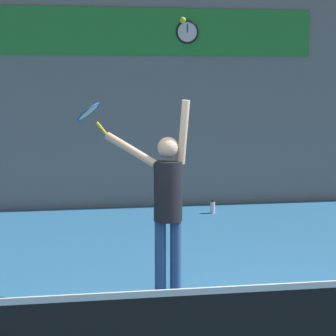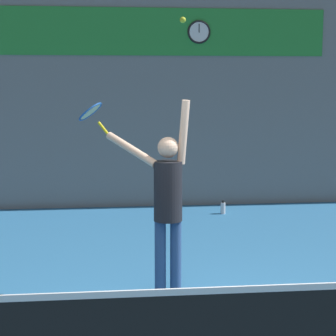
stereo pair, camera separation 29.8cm
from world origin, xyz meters
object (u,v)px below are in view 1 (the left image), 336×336
tennis_player (167,198)px  tennis_racket (89,113)px  tennis_ball (183,20)px  scoreboard_clock (187,32)px  water_bottle (213,207)px

tennis_player → tennis_racket: 1.35m
tennis_ball → scoreboard_clock: bearing=78.8°
tennis_racket → water_bottle: bearing=57.4°
scoreboard_clock → tennis_player: (-1.15, -4.96, -2.23)m
tennis_player → water_bottle: tennis_player is taller
scoreboard_clock → tennis_player: bearing=-103.1°
scoreboard_clock → water_bottle: (0.34, -0.81, -3.26)m
tennis_player → water_bottle: bearing=70.1°
water_bottle → tennis_player: bearing=-109.9°
tennis_player → tennis_ball: bearing=-12.5°
tennis_player → tennis_ball: size_ratio=33.93×
water_bottle → tennis_ball: bearing=-107.6°
tennis_racket → tennis_player: bearing=-29.8°
scoreboard_clock → tennis_racket: scoreboard_clock is taller
tennis_player → tennis_racket: tennis_player is taller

